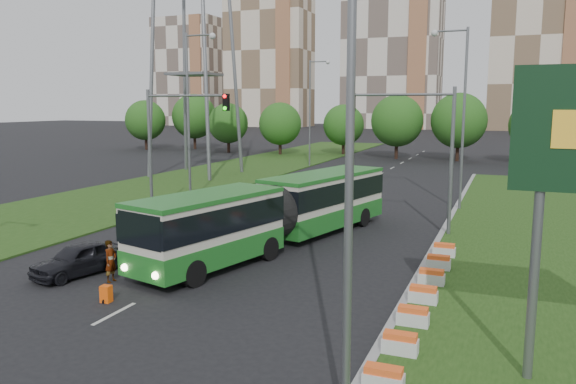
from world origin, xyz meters
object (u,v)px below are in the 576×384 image
at_px(car_left_near, 79,259).
at_px(shopping_trolley, 106,294).
at_px(pedestrian, 111,261).
at_px(articulated_bus, 275,211).
at_px(traffic_mast_median, 421,137).
at_px(traffic_mast_left, 171,133).
at_px(car_left_far, 225,200).

distance_m(car_left_near, shopping_trolley, 4.00).
relative_size(pedestrian, shopping_trolley, 2.76).
distance_m(pedestrian, shopping_trolley, 2.49).
distance_m(articulated_bus, pedestrian, 8.83).
distance_m(articulated_bus, shopping_trolley, 10.30).
xyz_separation_m(articulated_bus, pedestrian, (-3.84, -7.90, -0.90)).
distance_m(traffic_mast_median, traffic_mast_left, 15.19).
bearing_deg(shopping_trolley, car_left_far, 99.99).
xyz_separation_m(traffic_mast_left, articulated_bus, (8.82, -4.28, -3.59)).
bearing_deg(articulated_bus, shopping_trolley, -89.37).
height_order(traffic_mast_median, pedestrian, traffic_mast_median).
distance_m(traffic_mast_left, car_left_near, 13.15).
distance_m(car_left_near, car_left_far, 14.75).
distance_m(traffic_mast_median, articulated_bus, 8.99).
xyz_separation_m(traffic_mast_median, articulated_bus, (-6.33, -5.28, -3.59)).
xyz_separation_m(articulated_bus, car_left_near, (-5.73, -7.62, -1.07)).
height_order(car_left_near, shopping_trolley, car_left_near).
bearing_deg(traffic_mast_median, shopping_trolley, -120.07).
height_order(traffic_mast_left, articulated_bus, traffic_mast_left).
height_order(articulated_bus, pedestrian, articulated_bus).
bearing_deg(traffic_mast_median, car_left_near, -133.07).
xyz_separation_m(traffic_mast_left, shopping_trolley, (6.37, -14.18, -5.04)).
bearing_deg(traffic_mast_left, articulated_bus, -25.85).
distance_m(traffic_mast_median, car_left_far, 13.85).
bearing_deg(traffic_mast_left, shopping_trolley, -65.80).
height_order(articulated_bus, car_left_near, articulated_bus).
distance_m(traffic_mast_left, car_left_far, 5.79).
height_order(traffic_mast_median, articulated_bus, traffic_mast_median).
relative_size(articulated_bus, car_left_near, 4.35).
height_order(traffic_mast_left, car_left_far, traffic_mast_left).
xyz_separation_m(traffic_mast_median, car_left_near, (-12.06, -12.90, -4.67)).
relative_size(traffic_mast_median, car_left_far, 1.65).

